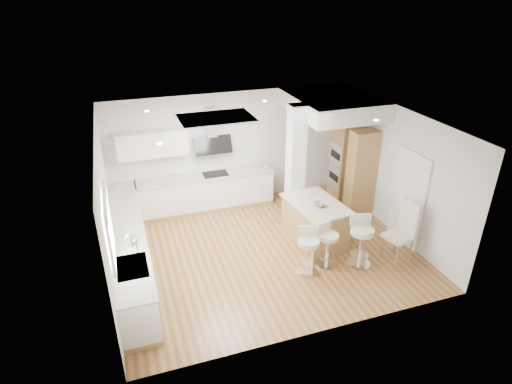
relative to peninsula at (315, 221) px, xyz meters
name	(u,v)px	position (x,y,z in m)	size (l,w,h in m)	color
ground	(265,250)	(-1.16, -0.05, -0.46)	(6.00, 6.00, 0.00)	#9E6D3A
ceiling	(265,250)	(-1.16, -0.05, -0.46)	(6.00, 5.00, 0.02)	silver
wall_back	(231,148)	(-1.16, 2.45, 0.94)	(6.00, 0.04, 2.80)	silver
wall_left	(107,215)	(-4.16, -0.05, 0.94)	(0.04, 5.00, 2.80)	silver
wall_right	(395,171)	(1.84, -0.05, 0.94)	(0.04, 5.00, 2.80)	silver
skylight	(217,119)	(-1.95, 0.55, 2.32)	(4.10, 2.10, 0.06)	white
window_left	(108,225)	(-4.12, -0.95, 1.24)	(0.06, 1.28, 1.07)	silver
doorway_right	(408,200)	(1.81, -0.65, 0.54)	(0.05, 1.00, 2.10)	#3F3931
counter_left	(130,249)	(-3.86, 0.18, 0.00)	(0.63, 4.50, 1.35)	#B1884C
counter_back	(199,184)	(-2.08, 2.17, 0.24)	(3.62, 0.63, 2.50)	#B1884C
pillar	(295,166)	(-0.11, 0.90, 0.94)	(0.35, 0.35, 2.80)	white
soffit	(332,104)	(0.94, 1.35, 2.14)	(1.78, 2.20, 0.40)	silver
oven_column	(352,167)	(1.51, 1.17, 0.59)	(0.63, 1.21, 2.10)	#B1884C
peninsula	(315,221)	(0.00, 0.00, 0.00)	(1.14, 1.58, 0.97)	#B1884C
bar_stool_a	(308,249)	(-0.65, -1.04, 0.09)	(0.55, 0.55, 0.96)	silver
bar_stool_b	(327,243)	(-0.19, -0.93, 0.06)	(0.52, 0.52, 0.92)	silver
bar_stool_c	(361,239)	(0.45, -1.12, 0.14)	(0.58, 0.58, 1.06)	silver
dining_chair	(403,228)	(1.37, -1.17, 0.22)	(0.59, 0.59, 1.27)	beige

